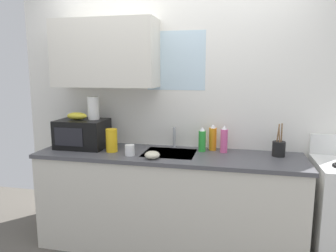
{
  "coord_description": "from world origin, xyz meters",
  "views": [
    {
      "loc": [
        0.61,
        -2.7,
        1.63
      ],
      "look_at": [
        0.0,
        0.0,
        1.15
      ],
      "focal_mm": 34.03,
      "sensor_mm": 36.0,
      "label": 1
    }
  ],
  "objects": [
    {
      "name": "kitchen_wall_assembly",
      "position": [
        -0.12,
        0.31,
        1.36
      ],
      "size": [
        3.15,
        0.42,
        2.5
      ],
      "color": "white",
      "rests_on": "ground"
    },
    {
      "name": "counter_unit",
      "position": [
        0.0,
        0.0,
        0.46
      ],
      "size": [
        2.38,
        0.63,
        0.9
      ],
      "color": "silver",
      "rests_on": "ground"
    },
    {
      "name": "sink_faucet",
      "position": [
        0.01,
        0.24,
        1.0
      ],
      "size": [
        0.03,
        0.03,
        0.2
      ],
      "primitive_type": "cylinder",
      "color": "#B2B5BA",
      "rests_on": "counter_unit"
    },
    {
      "name": "microwave",
      "position": [
        -0.86,
        0.05,
        1.04
      ],
      "size": [
        0.46,
        0.35,
        0.27
      ],
      "color": "black",
      "rests_on": "counter_unit"
    },
    {
      "name": "banana_bunch",
      "position": [
        -0.91,
        0.05,
        1.2
      ],
      "size": [
        0.2,
        0.11,
        0.07
      ],
      "primitive_type": "ellipsoid",
      "color": "gold",
      "rests_on": "microwave"
    },
    {
      "name": "paper_towel_roll",
      "position": [
        -0.76,
        0.1,
        1.28
      ],
      "size": [
        0.11,
        0.11,
        0.22
      ],
      "primitive_type": "cylinder",
      "color": "white",
      "rests_on": "microwave"
    },
    {
      "name": "dish_soap_bottle_green",
      "position": [
        0.29,
        0.14,
        1.01
      ],
      "size": [
        0.07,
        0.07,
        0.23
      ],
      "color": "green",
      "rests_on": "counter_unit"
    },
    {
      "name": "dish_soap_bottle_orange",
      "position": [
        0.38,
        0.21,
        1.02
      ],
      "size": [
        0.07,
        0.07,
        0.24
      ],
      "color": "orange",
      "rests_on": "counter_unit"
    },
    {
      "name": "dish_soap_bottle_pink",
      "position": [
        0.49,
        0.15,
        1.02
      ],
      "size": [
        0.06,
        0.06,
        0.25
      ],
      "color": "#E55999",
      "rests_on": "counter_unit"
    },
    {
      "name": "cereal_canister",
      "position": [
        -0.52,
        -0.05,
        1.01
      ],
      "size": [
        0.1,
        0.1,
        0.21
      ],
      "primitive_type": "cylinder",
      "color": "gold",
      "rests_on": "counter_unit"
    },
    {
      "name": "mug_white",
      "position": [
        -0.31,
        -0.14,
        0.95
      ],
      "size": [
        0.08,
        0.08,
        0.09
      ],
      "primitive_type": "cylinder",
      "color": "white",
      "rests_on": "counter_unit"
    },
    {
      "name": "utensil_crock",
      "position": [
        0.96,
        0.12,
        0.97
      ],
      "size": [
        0.11,
        0.11,
        0.29
      ],
      "color": "black",
      "rests_on": "counter_unit"
    },
    {
      "name": "small_bowl",
      "position": [
        -0.09,
        -0.2,
        0.93
      ],
      "size": [
        0.13,
        0.13,
        0.06
      ],
      "primitive_type": "ellipsoid",
      "color": "beige",
      "rests_on": "counter_unit"
    }
  ]
}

